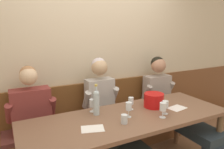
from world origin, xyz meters
TOP-DOWN VIEW (x-y plane):
  - room_wall_back at (0.00, 1.09)m, footprint 6.80×0.08m
  - wood_wainscot_panel at (0.00, 1.04)m, footprint 6.80×0.03m
  - wall_bench at (0.00, 0.83)m, footprint 2.52×0.42m
  - dining_table at (0.00, 0.14)m, footprint 2.22×0.80m
  - person_center_right_seat at (-0.90, 0.45)m, footprint 0.54×1.24m
  - person_left_seat at (-0.04, 0.46)m, footprint 0.47×1.25m
  - person_center_left_seat at (0.91, 0.45)m, footprint 0.51×1.25m
  - ice_bucket at (0.40, 0.24)m, footprint 0.23×0.23m
  - wine_bottle_green_tall at (-0.29, 0.34)m, footprint 0.07×0.07m
  - wine_glass_right_end at (0.38, 0.01)m, footprint 0.07×0.07m
  - wine_glass_left_end at (0.29, -0.05)m, footprint 0.07×0.07m
  - wine_glass_mid_right at (-0.02, 0.12)m, footprint 0.06×0.06m
  - wine_glass_center_front at (-0.30, 0.43)m, footprint 0.06×0.06m
  - wine_glass_by_bottle at (0.12, 0.29)m, footprint 0.06×0.06m
  - water_tumbler_left at (-0.14, 0.01)m, footprint 0.07×0.07m
  - tasting_sheet_left_guest at (-0.46, 0.04)m, footprint 0.24×0.21m
  - tasting_sheet_right_guest at (0.62, 0.08)m, footprint 0.23×0.18m

SIDE VIEW (x-z plane):
  - wall_bench at x=0.00m, z-range -0.19..0.75m
  - wood_wainscot_panel at x=0.00m, z-range 0.00..0.93m
  - person_center_right_seat at x=-0.90m, z-range -0.03..1.23m
  - person_center_left_seat at x=0.91m, z-range -0.01..1.25m
  - person_left_seat at x=-0.04m, z-range -0.01..1.29m
  - dining_table at x=0.00m, z-range 0.30..1.06m
  - tasting_sheet_left_guest at x=-0.46m, z-range 0.76..0.76m
  - tasting_sheet_right_guest at x=0.62m, z-range 0.76..0.76m
  - water_tumbler_left at x=-0.14m, z-range 0.76..0.85m
  - ice_bucket at x=0.40m, z-range 0.76..0.92m
  - wine_glass_center_front at x=-0.30m, z-range 0.78..0.92m
  - wine_glass_by_bottle at x=0.12m, z-range 0.78..0.93m
  - wine_glass_right_end at x=0.38m, z-range 0.78..0.93m
  - wine_glass_left_end at x=0.29m, z-range 0.79..0.95m
  - wine_glass_mid_right at x=-0.02m, z-range 0.79..0.95m
  - wine_bottle_green_tall at x=-0.29m, z-range 0.74..1.07m
  - room_wall_back at x=0.00m, z-range 0.00..2.80m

